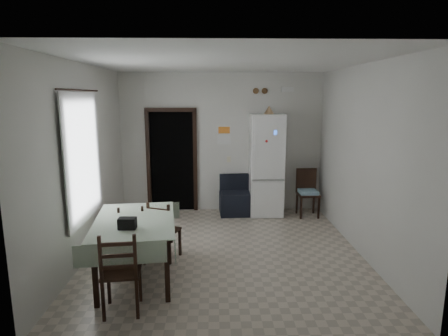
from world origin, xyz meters
The scene contains 25 objects.
ground centered at (0.00, 0.00, 0.00)m, with size 4.50×4.50×0.00m, color #BDAE9A.
ceiling centered at (0.00, 0.00, 2.90)m, with size 4.20×4.50×0.02m, color white, non-canonical shape.
wall_back centered at (0.00, 2.25, 1.45)m, with size 4.20×0.02×2.90m, color silver, non-canonical shape.
wall_front centered at (0.00, -2.25, 1.45)m, with size 4.20×0.02×2.90m, color silver, non-canonical shape.
wall_left centered at (-2.10, 0.00, 1.45)m, with size 0.02×4.50×2.90m, color silver, non-canonical shape.
wall_right centered at (2.10, 0.00, 1.45)m, with size 0.02×4.50×2.90m, color silver, non-canonical shape.
doorway centered at (-1.05, 2.45, 1.06)m, with size 1.06×0.52×2.22m.
window_recess centered at (-2.15, -0.20, 1.55)m, with size 0.10×1.20×1.60m, color silver.
curtain centered at (-2.04, -0.20, 1.55)m, with size 0.02×1.45×1.85m, color silver.
curtain_rod centered at (-2.03, -0.20, 2.50)m, with size 0.02×0.02×1.60m, color black.
calendar centered at (0.05, 2.24, 1.62)m, with size 0.28×0.02×0.40m, color white.
calendar_image centered at (0.05, 2.23, 1.72)m, with size 0.24×0.01×0.14m, color orange.
light_switch centered at (0.15, 2.24, 1.10)m, with size 0.08×0.02×0.12m, color beige.
vent_left centered at (0.70, 2.23, 2.52)m, with size 0.12×0.12×0.03m, color brown.
vent_right centered at (0.88, 2.23, 2.52)m, with size 0.12×0.12×0.03m, color brown.
emergency_light centered at (1.35, 2.21, 2.55)m, with size 0.25×0.07×0.09m, color white.
fridge centered at (0.90, 1.93, 1.03)m, with size 0.67×0.67×2.07m, color white, non-canonical shape.
tan_cone centered at (0.93, 1.89, 2.15)m, with size 0.20×0.20×0.16m, color tan.
navy_seat centered at (0.28, 1.93, 0.40)m, with size 0.66×0.64×0.80m, color black, non-canonical shape.
corner_chair centered at (1.74, 1.74, 0.48)m, with size 0.42×0.42×0.96m, color black, non-canonical shape.
dining_table centered at (-1.22, -0.82, 0.41)m, with size 1.03×1.57×0.82m, color #A9BDA1, non-canonical shape.
black_bag centered at (-1.23, -1.16, 0.89)m, with size 0.21×0.13×0.14m, color black.
dining_chair_far_left centered at (-1.38, -0.31, 0.44)m, with size 0.38×0.38×0.89m, color black, non-canonical shape.
dining_chair_far_right centered at (-0.91, -0.22, 0.45)m, with size 0.39×0.39×0.91m, color black, non-canonical shape.
dining_chair_near_head centered at (-1.21, -1.62, 0.49)m, with size 0.42×0.42×0.98m, color black, non-canonical shape.
Camera 1 is at (-0.17, -5.56, 2.42)m, focal length 30.00 mm.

